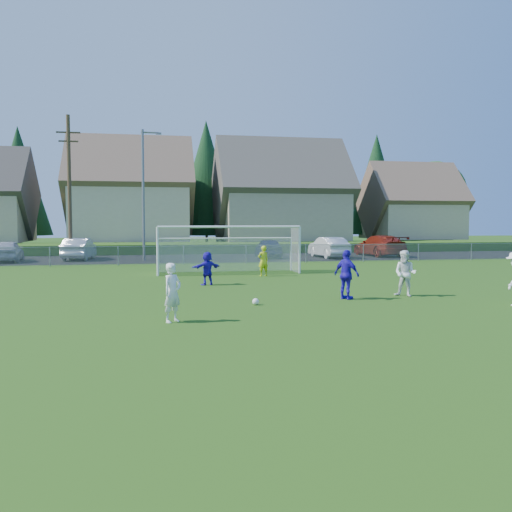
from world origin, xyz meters
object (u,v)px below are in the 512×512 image
at_px(player_blue_b, 207,268).
at_px(car_a, 8,251).
at_px(soccer_ball, 256,302).
at_px(player_blue_a, 347,275).
at_px(car_g, 379,246).
at_px(player_white_b, 405,273).
at_px(car_b, 79,249).
at_px(player_white_a, 172,293).
at_px(soccer_goal, 228,242).
at_px(goalkeeper, 263,261).
at_px(car_f, 329,247).
at_px(car_e, 268,248).

xyz_separation_m(player_blue_b, car_a, (-11.87, 15.63, 0.02)).
height_order(soccer_ball, player_blue_a, player_blue_a).
relative_size(soccer_ball, car_g, 0.04).
distance_m(player_white_b, car_b, 25.95).
bearing_deg(player_blue_a, player_white_a, 84.47).
relative_size(player_blue_b, soccer_goal, 0.19).
bearing_deg(player_blue_a, car_a, 4.92).
relative_size(player_white_a, car_g, 0.29).
height_order(player_white_a, player_blue_b, player_white_a).
bearing_deg(goalkeeper, player_white_a, 51.08).
bearing_deg(car_f, car_e, -11.95).
relative_size(player_blue_b, goalkeeper, 0.94).
relative_size(car_b, car_f, 1.00).
distance_m(soccer_ball, player_white_b, 5.84).
xyz_separation_m(player_white_b, car_f, (3.92, 20.55, -0.07)).
distance_m(goalkeeper, car_f, 14.58).
bearing_deg(soccer_ball, car_e, 76.88).
bearing_deg(car_e, soccer_ball, 80.51).
height_order(player_white_a, player_white_b, player_white_b).
xyz_separation_m(car_a, car_g, (27.00, 1.02, 0.08)).
relative_size(car_a, car_e, 1.02).
bearing_deg(goalkeeper, car_a, -55.81).
xyz_separation_m(player_blue_a, car_g, (10.75, 21.82, -0.06)).
bearing_deg(car_a, car_g, 175.88).
bearing_deg(player_blue_b, soccer_goal, -129.79).
bearing_deg(car_f, player_white_a, 58.42).
height_order(soccer_ball, player_white_b, player_white_b).
height_order(car_e, car_g, car_g).
relative_size(player_blue_b, car_b, 0.31).
height_order(car_b, soccer_goal, soccer_goal).
relative_size(goalkeeper, car_e, 0.36).
bearing_deg(player_white_b, car_a, 177.47).
xyz_separation_m(car_e, car_g, (8.96, 0.38, 0.09)).
bearing_deg(soccer_goal, player_blue_a, -75.14).
relative_size(car_f, soccer_goal, 0.63).
xyz_separation_m(goalkeeper, car_f, (7.54, 12.48, 0.01)).
height_order(car_a, car_e, car_a).
bearing_deg(car_g, goalkeeper, 44.07).
bearing_deg(car_a, player_white_b, 125.91).
bearing_deg(car_g, player_blue_a, 59.60).
relative_size(player_white_b, car_b, 0.36).
height_order(player_white_a, goalkeeper, player_white_a).
xyz_separation_m(soccer_ball, player_white_a, (-2.77, -2.52, 0.69)).
distance_m(player_white_b, goalkeeper, 8.84).
relative_size(player_blue_a, car_g, 0.31).
bearing_deg(car_e, soccer_goal, 71.12).
xyz_separation_m(car_a, car_b, (4.44, 1.24, 0.03)).
height_order(player_blue_a, car_f, player_blue_a).
height_order(player_blue_b, car_f, car_f).
relative_size(player_white_a, player_blue_a, 0.93).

